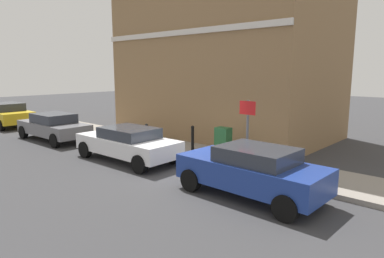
% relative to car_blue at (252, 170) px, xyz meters
% --- Properties ---
extents(ground, '(80.00, 80.00, 0.00)m').
position_rel_car_blue_xyz_m(ground, '(0.49, 2.79, -0.74)').
color(ground, '#38383A').
extents(sidewalk, '(2.37, 30.00, 0.15)m').
position_rel_car_blue_xyz_m(sidewalk, '(2.50, 8.79, -0.67)').
color(sidewalk, gray).
rests_on(sidewalk, ground).
extents(corner_building, '(6.68, 10.48, 8.50)m').
position_rel_car_blue_xyz_m(corner_building, '(6.98, 6.03, 3.51)').
color(corner_building, olive).
rests_on(corner_building, ground).
extents(car_blue, '(1.87, 4.07, 1.40)m').
position_rel_car_blue_xyz_m(car_blue, '(0.00, 0.00, 0.00)').
color(car_blue, navy).
rests_on(car_blue, ground).
extents(car_white, '(1.90, 4.38, 1.29)m').
position_rel_car_blue_xyz_m(car_white, '(0.10, 5.51, -0.05)').
color(car_white, silver).
rests_on(car_white, ground).
extents(car_grey, '(1.87, 4.33, 1.33)m').
position_rel_car_blue_xyz_m(car_grey, '(0.06, 11.31, -0.04)').
color(car_grey, slate).
rests_on(car_grey, ground).
extents(car_yellow, '(1.97, 4.35, 1.43)m').
position_rel_car_blue_xyz_m(car_yellow, '(0.18, 17.66, 0.01)').
color(car_yellow, gold).
rests_on(car_yellow, ground).
extents(utility_cabinet, '(0.46, 0.61, 1.15)m').
position_rel_car_blue_xyz_m(utility_cabinet, '(2.40, 2.76, -0.06)').
color(utility_cabinet, '#1E4C28').
rests_on(utility_cabinet, sidewalk).
extents(bollard_near_cabinet, '(0.14, 0.14, 1.04)m').
position_rel_car_blue_xyz_m(bollard_near_cabinet, '(2.50, 4.38, -0.04)').
color(bollard_near_cabinet, black).
rests_on(bollard_near_cabinet, sidewalk).
extents(bollard_far_kerb, '(0.14, 0.14, 1.04)m').
position_rel_car_blue_xyz_m(bollard_far_kerb, '(1.57, 6.13, -0.04)').
color(bollard_far_kerb, black).
rests_on(bollard_far_kerb, sidewalk).
extents(street_sign, '(0.08, 0.60, 2.30)m').
position_rel_car_blue_xyz_m(street_sign, '(1.69, 1.26, 0.92)').
color(street_sign, '#59595B').
rests_on(street_sign, sidewalk).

